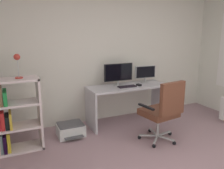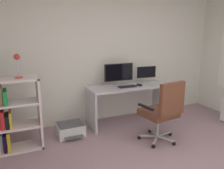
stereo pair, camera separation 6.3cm
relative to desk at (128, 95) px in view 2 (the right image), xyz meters
name	(u,v)px [view 2 (the right image)]	position (x,y,z in m)	size (l,w,h in m)	color
wall_back	(108,56)	(-0.22, 0.45, 0.73)	(4.80, 0.10, 2.58)	silver
desk	(128,95)	(0.00, 0.00, 0.00)	(1.55, 0.59, 0.75)	silver
monitor_main	(119,73)	(-0.16, 0.10, 0.44)	(0.57, 0.18, 0.42)	#B2B5B7
monitor_secondary	(146,73)	(0.45, 0.10, 0.39)	(0.45, 0.18, 0.34)	#B2B5B7
keyboard	(127,87)	(-0.07, -0.09, 0.20)	(0.34, 0.13, 0.02)	black
computer_mouse	(139,85)	(0.18, -0.10, 0.21)	(0.06, 0.10, 0.03)	black
office_chair	(163,109)	(0.11, -0.98, 0.01)	(0.64, 0.67, 1.03)	#B7BABC
bookshelf	(10,116)	(-2.11, -0.27, -0.01)	(0.71, 0.36, 1.11)	silver
desk_lamp	(17,62)	(-1.94, -0.27, 0.79)	(0.11, 0.11, 0.35)	red
printer	(71,129)	(-1.18, -0.13, -0.44)	(0.45, 0.45, 0.22)	silver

